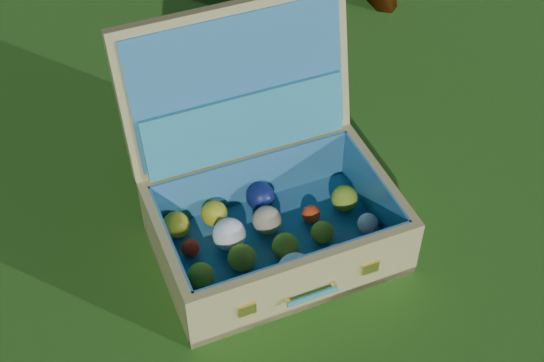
# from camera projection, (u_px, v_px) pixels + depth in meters

# --- Properties ---
(ground) EXTENTS (60.00, 60.00, 0.00)m
(ground) POSITION_uv_depth(u_px,v_px,m) (209.00, 290.00, 1.63)
(ground) COLOR #215114
(ground) RESTS_ON ground
(suitcase) EXTENTS (0.61, 0.56, 0.49)m
(suitcase) POSITION_uv_depth(u_px,v_px,m) (263.00, 187.00, 1.66)
(suitcase) COLOR tan
(suitcase) RESTS_ON ground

